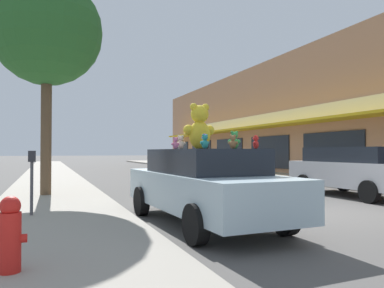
{
  "coord_description": "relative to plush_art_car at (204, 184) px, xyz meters",
  "views": [
    {
      "loc": [
        -5.99,
        -6.77,
        1.42
      ],
      "look_at": [
        -2.39,
        2.48,
        1.62
      ],
      "focal_mm": 35.0,
      "sensor_mm": 36.0,
      "label": 1
    }
  ],
  "objects": [
    {
      "name": "fire_hydrant",
      "position": [
        -3.22,
        -2.43,
        -0.22
      ],
      "size": [
        0.33,
        0.22,
        0.79
      ],
      "color": "red",
      "rests_on": "sidewalk_near"
    },
    {
      "name": "teddy_bear_brown",
      "position": [
        0.14,
        -0.97,
        0.8
      ],
      "size": [
        0.17,
        0.16,
        0.25
      ],
      "rotation": [
        0.0,
        0.0,
        2.4
      ],
      "color": "olive",
      "rests_on": "plush_art_car"
    },
    {
      "name": "teddy_bear_red",
      "position": [
        0.64,
        -0.91,
        0.8
      ],
      "size": [
        0.17,
        0.17,
        0.25
      ],
      "rotation": [
        0.0,
        0.0,
        3.9
      ],
      "color": "red",
      "rests_on": "plush_art_car"
    },
    {
      "name": "plush_art_car",
      "position": [
        0.0,
        0.0,
        0.0
      ],
      "size": [
        2.03,
        4.78,
        1.46
      ],
      "rotation": [
        0.0,
        0.0,
        0.05
      ],
      "color": "#ADC6D1",
      "rests_on": "ground_plane"
    },
    {
      "name": "teddy_bear_black",
      "position": [
        0.51,
        1.03,
        0.82
      ],
      "size": [
        0.19,
        0.18,
        0.28
      ],
      "rotation": [
        0.0,
        0.0,
        3.83
      ],
      "color": "black",
      "rests_on": "plush_art_car"
    },
    {
      "name": "teddy_bear_green",
      "position": [
        0.46,
        -0.41,
        0.85
      ],
      "size": [
        0.26,
        0.17,
        0.35
      ],
      "rotation": [
        0.0,
        0.0,
        2.99
      ],
      "color": "green",
      "rests_on": "plush_art_car"
    },
    {
      "name": "parking_meter",
      "position": [
        -3.14,
        1.28,
        0.19
      ],
      "size": [
        0.14,
        0.1,
        1.27
      ],
      "color": "#4C4C51",
      "rests_on": "sidewalk_near"
    },
    {
      "name": "street_tree",
      "position": [
        -2.89,
        4.96,
        4.16
      ],
      "size": [
        3.2,
        3.2,
        6.4
      ],
      "color": "brown",
      "rests_on": "sidewalk_near"
    },
    {
      "name": "teddy_bear_cream",
      "position": [
        -0.34,
        0.39,
        0.82
      ],
      "size": [
        0.21,
        0.18,
        0.29
      ],
      "rotation": [
        0.0,
        0.0,
        2.49
      ],
      "color": "beige",
      "rests_on": "plush_art_car"
    },
    {
      "name": "storefront_row",
      "position": [
        17.18,
        13.6,
        2.86
      ],
      "size": [
        15.21,
        39.13,
        7.29
      ],
      "color": "tan",
      "rests_on": "ground_plane"
    },
    {
      "name": "teddy_bear_purple",
      "position": [
        -0.2,
        -0.54,
        0.82
      ],
      "size": [
        0.19,
        0.18,
        0.28
      ],
      "rotation": [
        0.0,
        0.0,
        3.91
      ],
      "color": "purple",
      "rests_on": "plush_art_car"
    },
    {
      "name": "teddy_bear_giant",
      "position": [
        0.04,
        0.31,
        1.14
      ],
      "size": [
        0.68,
        0.42,
        0.94
      ],
      "rotation": [
        0.0,
        0.0,
        3.16
      ],
      "color": "yellow",
      "rests_on": "plush_art_car"
    },
    {
      "name": "teddy_bear_teal",
      "position": [
        -0.28,
        -0.71,
        0.81
      ],
      "size": [
        0.2,
        0.13,
        0.26
      ],
      "rotation": [
        0.0,
        0.0,
        3.38
      ],
      "color": "teal",
      "rests_on": "plush_art_car"
    },
    {
      "name": "parked_car_far_center",
      "position": [
        6.21,
        2.4,
        0.07
      ],
      "size": [
        1.92,
        4.45,
        1.55
      ],
      "color": "#B7B7BC",
      "rests_on": "ground_plane"
    },
    {
      "name": "ground_plane",
      "position": [
        3.12,
        0.02,
        -0.78
      ],
      "size": [
        260.0,
        260.0,
        0.0
      ],
      "primitive_type": "plane",
      "color": "#514F4C"
    },
    {
      "name": "sidewalk_near",
      "position": [
        -2.66,
        0.02,
        -0.7
      ],
      "size": [
        2.84,
        90.0,
        0.16
      ],
      "color": "gray",
      "rests_on": "ground_plane"
    },
    {
      "name": "teddy_bear_pink",
      "position": [
        -0.51,
        0.21,
        0.8
      ],
      "size": [
        0.18,
        0.12,
        0.24
      ],
      "rotation": [
        0.0,
        0.0,
        3.33
      ],
      "color": "pink",
      "rests_on": "plush_art_car"
    }
  ]
}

